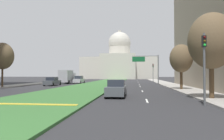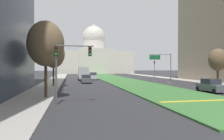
% 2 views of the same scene
% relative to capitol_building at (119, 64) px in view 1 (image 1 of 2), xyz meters
% --- Properties ---
extents(ground_plane, '(260.00, 260.00, 0.00)m').
position_rel_capitol_building_xyz_m(ground_plane, '(0.00, -48.97, -7.80)').
color(ground_plane, '#2B2B2D').
extents(grass_median, '(8.77, 89.66, 0.14)m').
position_rel_capitol_building_xyz_m(grass_median, '(0.00, -53.95, -7.73)').
color(grass_median, '#386B33').
rests_on(grass_median, ground_plane).
extents(median_curb_nose, '(7.89, 0.50, 0.04)m').
position_rel_capitol_building_xyz_m(median_curb_nose, '(0.00, -90.75, -7.64)').
color(median_curb_nose, gold).
rests_on(median_curb_nose, grass_median).
extents(lane_dashes_right, '(0.16, 66.51, 0.01)m').
position_rel_capitol_building_xyz_m(lane_dashes_right, '(8.82, -52.46, -7.79)').
color(lane_dashes_right, silver).
rests_on(lane_dashes_right, ground_plane).
extents(sidewalk_left, '(4.00, 89.66, 0.15)m').
position_rel_capitol_building_xyz_m(sidewalk_left, '(-15.25, -58.93, -7.72)').
color(sidewalk_left, '#9E9991').
rests_on(sidewalk_left, ground_plane).
extents(sidewalk_right, '(4.00, 89.66, 0.15)m').
position_rel_capitol_building_xyz_m(sidewalk_right, '(15.25, -58.93, -7.72)').
color(sidewalk_right, '#9E9991').
rests_on(sidewalk_right, ground_plane).
extents(capitol_building, '(37.54, 24.89, 25.41)m').
position_rel_capitol_building_xyz_m(capitol_building, '(0.00, 0.00, 0.00)').
color(capitol_building, beige).
rests_on(capitol_building, ground_plane).
extents(traffic_light_near_right, '(0.28, 0.35, 5.20)m').
position_rel_capitol_building_xyz_m(traffic_light_near_right, '(12.75, -89.03, -4.48)').
color(traffic_light_near_right, '#515456').
rests_on(traffic_light_near_right, ground_plane).
extents(traffic_light_far_right, '(0.28, 0.35, 5.20)m').
position_rel_capitol_building_xyz_m(traffic_light_far_right, '(12.75, -49.23, -4.48)').
color(traffic_light_far_right, '#515456').
rests_on(traffic_light_far_right, ground_plane).
extents(overhead_guide_sign, '(5.78, 0.20, 6.50)m').
position_rel_capitol_building_xyz_m(overhead_guide_sign, '(10.77, -59.25, -3.14)').
color(overhead_guide_sign, '#515456').
rests_on(overhead_guide_sign, ground_plane).
extents(street_tree_right_near, '(3.97, 3.97, 7.67)m').
position_rel_capitol_building_xyz_m(street_tree_right_near, '(14.52, -85.51, -2.63)').
color(street_tree_right_near, '#4C3823').
rests_on(street_tree_right_near, ground_plane).
extents(street_tree_left_mid, '(3.61, 3.61, 7.59)m').
position_rel_capitol_building_xyz_m(street_tree_left_mid, '(-14.34, -72.53, -2.48)').
color(street_tree_left_mid, '#4C3823').
rests_on(street_tree_left_mid, ground_plane).
extents(street_tree_right_mid, '(3.23, 3.23, 6.55)m').
position_rel_capitol_building_xyz_m(street_tree_right_mid, '(14.43, -74.41, -3.30)').
color(street_tree_right_mid, '#4C3823').
rests_on(street_tree_right_mid, ground_plane).
extents(sedan_lead_stopped, '(1.87, 4.20, 1.71)m').
position_rel_capitol_building_xyz_m(sedan_lead_stopped, '(5.98, -84.10, -6.99)').
color(sedan_lead_stopped, '#4C5156').
rests_on(sedan_lead_stopped, ground_plane).
extents(sedan_midblock, '(2.00, 4.71, 1.69)m').
position_rel_capitol_building_xyz_m(sedan_midblock, '(-8.60, -65.35, -7.00)').
color(sedan_midblock, '#4C5156').
rests_on(sedan_midblock, ground_plane).
extents(sedan_distant, '(1.96, 4.50, 1.87)m').
position_rel_capitol_building_xyz_m(sedan_distant, '(-6.12, -54.80, -6.93)').
color(sedan_distant, '#BCBCC1').
rests_on(sedan_distant, ground_plane).
extents(box_truck_delivery, '(2.40, 6.40, 3.20)m').
position_rel_capitol_building_xyz_m(box_truck_delivery, '(-8.64, -56.46, -6.12)').
color(box_truck_delivery, silver).
rests_on(box_truck_delivery, ground_plane).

